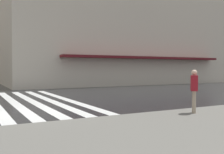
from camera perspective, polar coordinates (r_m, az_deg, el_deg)
The scene contains 4 objects.
ground_plane at distance 12.07m, azimuth -16.99°, elevation -7.20°, with size 220.00×220.00×0.00m, color black.
zebra_crossing at distance 16.04m, azimuth -18.38°, elevation -4.96°, with size 13.00×5.50×0.01m.
haussmann_block_corner at distance 36.53m, azimuth 0.40°, elevation 13.19°, with size 15.79×27.59×18.47m.
pedestrian_in_red_jacket at distance 10.92m, azimuth 16.99°, elevation -2.16°, with size 0.46×0.44×1.68m.
Camera 1 is at (-11.70, 2.28, 1.89)m, focal length 43.19 mm.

